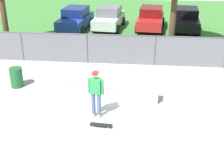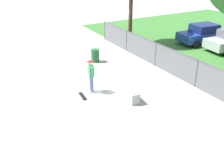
{
  "view_description": "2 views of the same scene",
  "coord_description": "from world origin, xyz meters",
  "px_view_note": "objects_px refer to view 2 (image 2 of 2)",
  "views": [
    {
      "loc": [
        0.97,
        -9.21,
        5.94
      ],
      "look_at": [
        -0.08,
        1.52,
        1.13
      ],
      "focal_mm": 46.84,
      "sensor_mm": 36.0,
      "label": 1
    },
    {
      "loc": [
        10.68,
        -4.98,
        6.62
      ],
      "look_at": [
        -0.37,
        1.31,
        0.85
      ],
      "focal_mm": 40.63,
      "sensor_mm": 36.0,
      "label": 2
    }
  ],
  "objects_px": {
    "car_blue": "(202,34)",
    "trash_bin": "(95,56)",
    "skateboarder": "(91,75)",
    "skateboard": "(82,96)",
    "concrete_ledge": "(119,83)"
  },
  "relations": [
    {
      "from": "concrete_ledge",
      "to": "skateboard",
      "type": "distance_m",
      "value": 2.23
    },
    {
      "from": "skateboarder",
      "to": "trash_bin",
      "type": "xyz_separation_m",
      "value": [
        -3.97,
        2.17,
        -0.58
      ]
    },
    {
      "from": "skateboard",
      "to": "trash_bin",
      "type": "bearing_deg",
      "value": 146.09
    },
    {
      "from": "car_blue",
      "to": "trash_bin",
      "type": "bearing_deg",
      "value": -93.5
    },
    {
      "from": "car_blue",
      "to": "trash_bin",
      "type": "height_order",
      "value": "car_blue"
    },
    {
      "from": "trash_bin",
      "to": "skateboarder",
      "type": "bearing_deg",
      "value": -28.7
    },
    {
      "from": "concrete_ledge",
      "to": "trash_bin",
      "type": "xyz_separation_m",
      "value": [
        -4.29,
        0.63,
        0.15
      ]
    },
    {
      "from": "skateboarder",
      "to": "car_blue",
      "type": "xyz_separation_m",
      "value": [
        -3.36,
        12.12,
        -0.19
      ]
    },
    {
      "from": "concrete_ledge",
      "to": "skateboarder",
      "type": "height_order",
      "value": "skateboarder"
    },
    {
      "from": "concrete_ledge",
      "to": "skateboarder",
      "type": "bearing_deg",
      "value": -101.63
    },
    {
      "from": "car_blue",
      "to": "skateboard",
      "type": "bearing_deg",
      "value": -74.18
    },
    {
      "from": "skateboarder",
      "to": "skateboard",
      "type": "xyz_separation_m",
      "value": [
        0.26,
        -0.67,
        -0.96
      ]
    },
    {
      "from": "skateboarder",
      "to": "concrete_ledge",
      "type": "bearing_deg",
      "value": 78.37
    },
    {
      "from": "skateboard",
      "to": "car_blue",
      "type": "relative_size",
      "value": 0.19
    },
    {
      "from": "skateboarder",
      "to": "skateboard",
      "type": "relative_size",
      "value": 2.26
    }
  ]
}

